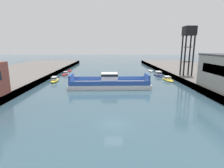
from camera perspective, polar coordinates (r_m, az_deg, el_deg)
ground_plane at (r=24.29m, az=0.51°, el=-12.73°), size 400.00×400.00×0.00m
chain_ferry at (r=44.73m, az=-0.83°, el=0.32°), size 20.17×7.03×3.62m
moored_boat_near_left at (r=64.98m, az=14.58°, el=3.16°), size 2.57×8.34×1.56m
moored_boat_near_right at (r=66.62m, az=-14.77°, el=3.23°), size 2.25×5.10×1.19m
moored_boat_mid_left at (r=76.06m, az=12.31°, el=4.27°), size 2.56×6.21×1.02m
moored_boat_mid_right at (r=76.59m, az=-13.45°, el=4.21°), size 1.96×5.58×0.85m
moored_boat_far_left at (r=55.02m, az=-17.94°, el=1.36°), size 2.57×6.91×1.48m
moored_boat_far_right at (r=57.06m, az=17.42°, el=1.63°), size 2.63×7.05×1.15m
crane_tower at (r=57.96m, az=23.44°, el=13.53°), size 3.19×3.19×14.33m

